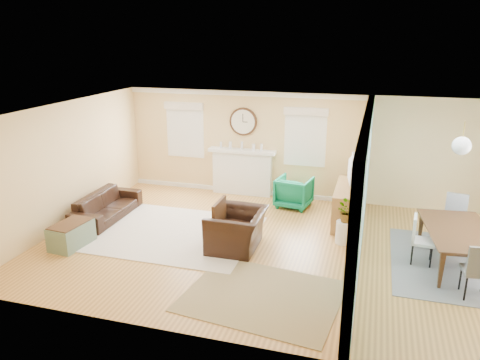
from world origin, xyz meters
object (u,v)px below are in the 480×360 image
at_px(dining_table, 459,248).
at_px(eames_chair, 237,230).
at_px(sofa, 107,206).
at_px(credenza, 348,204).
at_px(green_chair, 294,192).

bearing_deg(dining_table, eames_chair, 89.76).
distance_m(sofa, dining_table, 7.15).
bearing_deg(sofa, dining_table, -92.94).
bearing_deg(credenza, green_chair, 154.30).
relative_size(eames_chair, green_chair, 1.46).
bearing_deg(credenza, dining_table, -37.06).
height_order(eames_chair, green_chair, eames_chair).
bearing_deg(credenza, sofa, -166.08).
height_order(sofa, eames_chair, eames_chair).
xyz_separation_m(sofa, dining_table, (7.15, -0.25, 0.06)).
xyz_separation_m(eames_chair, green_chair, (0.64, 2.55, -0.01)).
distance_m(eames_chair, green_chair, 2.63).
height_order(sofa, credenza, credenza).
xyz_separation_m(green_chair, dining_table, (3.30, -2.14, -0.02)).
relative_size(sofa, dining_table, 1.00).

